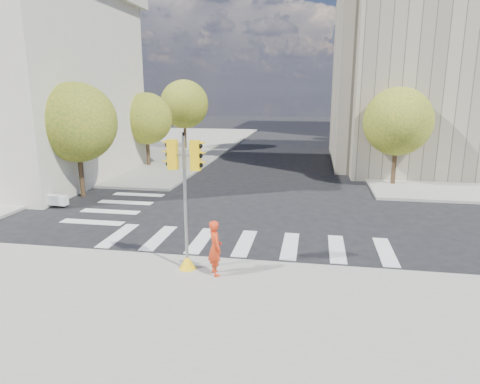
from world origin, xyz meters
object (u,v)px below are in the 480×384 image
lamp_near (395,110)px  lamp_far (371,104)px  planter_wall (16,197)px  traffic_signal (186,213)px  photographer (215,248)px

lamp_near → lamp_far: size_ratio=1.00×
lamp_near → planter_wall: (-21.00, -12.32, -4.18)m
lamp_far → traffic_signal: bearing=-106.1°
lamp_near → planter_wall: lamp_near is taller
lamp_far → traffic_signal: lamp_far is taller
lamp_near → photographer: lamp_near is taller
lamp_near → lamp_far: bearing=90.0°
traffic_signal → photographer: size_ratio=2.50×
lamp_far → lamp_near: bearing=-90.0°
photographer → lamp_near: bearing=-54.3°
photographer → planter_wall: bearing=29.8°
lamp_near → planter_wall: 24.70m
lamp_far → photographer: (-8.51, -33.40, -3.52)m
traffic_signal → planter_wall: (-11.46, 6.81, -1.67)m
lamp_far → photographer: 34.64m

